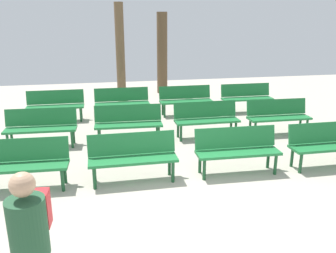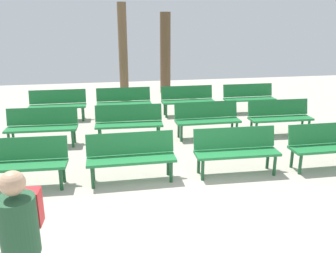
{
  "view_description": "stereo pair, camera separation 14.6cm",
  "coord_description": "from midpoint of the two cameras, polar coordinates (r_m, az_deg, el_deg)",
  "views": [
    {
      "loc": [
        -1.47,
        -4.37,
        2.9
      ],
      "look_at": [
        0.0,
        3.01,
        0.55
      ],
      "focal_mm": 37.78,
      "sensor_mm": 36.0,
      "label": 1
    },
    {
      "loc": [
        -1.33,
        -4.4,
        2.9
      ],
      "look_at": [
        0.0,
        3.01,
        0.55
      ],
      "focal_mm": 37.78,
      "sensor_mm": 36.0,
      "label": 2
    }
  ],
  "objects": [
    {
      "name": "ground_plane",
      "position": [
        5.44,
        6.61,
        -14.99
      ],
      "size": [
        24.0,
        24.0,
        0.0
      ],
      "primitive_type": "plane",
      "color": "#B2A899"
    },
    {
      "name": "bench_r2_c1",
      "position": [
        10.62,
        -6.75,
        4.16
      ],
      "size": [
        1.6,
        0.49,
        0.87
      ],
      "rotation": [
        0.0,
        0.0,
        -0.01
      ],
      "color": "#1E7238",
      "rests_on": "ground_plane"
    },
    {
      "name": "bench_r0_c2",
      "position": [
        6.87,
        11.51,
        -3.44
      ],
      "size": [
        1.61,
        0.53,
        0.87
      ],
      "rotation": [
        0.0,
        0.0,
        -0.03
      ],
      "color": "#1E7238",
      "rests_on": "ground_plane"
    },
    {
      "name": "bench_r2_c0",
      "position": [
        10.69,
        -17.0,
        3.61
      ],
      "size": [
        1.61,
        0.5,
        0.87
      ],
      "rotation": [
        0.0,
        0.0,
        -0.01
      ],
      "color": "#1E7238",
      "rests_on": "ground_plane"
    },
    {
      "name": "visitor_with_backpack",
      "position": [
        3.61,
        -21.34,
        -16.89
      ],
      "size": [
        0.36,
        0.54,
        1.65
      ],
      "rotation": [
        0.0,
        0.0,
        3.07
      ],
      "color": "navy",
      "rests_on": "ground_plane"
    },
    {
      "name": "bench_r2_c3",
      "position": [
        11.44,
        13.27,
        4.76
      ],
      "size": [
        1.6,
        0.5,
        0.87
      ],
      "rotation": [
        0.0,
        0.0,
        -0.01
      ],
      "color": "#1E7238",
      "rests_on": "ground_plane"
    },
    {
      "name": "tree_0",
      "position": [
        12.57,
        -6.91,
        11.65
      ],
      "size": [
        0.31,
        0.31,
        3.37
      ],
      "color": "brown",
      "rests_on": "ground_plane"
    },
    {
      "name": "bench_r0_c1",
      "position": [
        6.47,
        -5.33,
        -4.47
      ],
      "size": [
        1.6,
        0.48,
        0.87
      ],
      "rotation": [
        0.0,
        0.0,
        -0.0
      ],
      "color": "#1E7238",
      "rests_on": "ground_plane"
    },
    {
      "name": "bench_r1_c2",
      "position": [
        8.83,
        6.79,
        1.46
      ],
      "size": [
        1.6,
        0.48,
        0.87
      ],
      "rotation": [
        0.0,
        0.0,
        0.0
      ],
      "color": "#1E7238",
      "rests_on": "ground_plane"
    },
    {
      "name": "bench_r2_c2",
      "position": [
        10.84,
        3.55,
        4.52
      ],
      "size": [
        1.6,
        0.48,
        0.87
      ],
      "rotation": [
        0.0,
        0.0,
        -0.0
      ],
      "color": "#1E7238",
      "rests_on": "ground_plane"
    },
    {
      "name": "bench_r1_c3",
      "position": [
        9.44,
        17.98,
        1.76
      ],
      "size": [
        1.61,
        0.52,
        0.87
      ],
      "rotation": [
        0.0,
        0.0,
        -0.02
      ],
      "color": "#1E7238",
      "rests_on": "ground_plane"
    },
    {
      "name": "bench_r1_c1",
      "position": [
        8.52,
        -5.83,
        0.9
      ],
      "size": [
        1.62,
        0.56,
        0.87
      ],
      "rotation": [
        0.0,
        0.0,
        -0.05
      ],
      "color": "#1E7238",
      "rests_on": "ground_plane"
    },
    {
      "name": "bench_r0_c0",
      "position": [
        6.68,
        -22.16,
        -5.05
      ],
      "size": [
        1.62,
        0.55,
        0.87
      ],
      "rotation": [
        0.0,
        0.0,
        -0.05
      ],
      "color": "#1E7238",
      "rests_on": "ground_plane"
    },
    {
      "name": "tree_1",
      "position": [
        13.95,
        -0.13,
        11.71
      ],
      "size": [
        0.4,
        0.4,
        3.07
      ],
      "color": "brown",
      "rests_on": "ground_plane"
    },
    {
      "name": "bench_r0_c3",
      "position": [
        7.71,
        24.95,
        -2.45
      ],
      "size": [
        1.6,
        0.49,
        0.87
      ],
      "rotation": [
        0.0,
        0.0,
        -0.01
      ],
      "color": "#1E7238",
      "rests_on": "ground_plane"
    },
    {
      "name": "bench_r1_c0",
      "position": [
        8.67,
        -19.2,
        0.29
      ],
      "size": [
        1.62,
        0.55,
        0.87
      ],
      "rotation": [
        0.0,
        0.0,
        -0.05
      ],
      "color": "#1E7238",
      "rests_on": "ground_plane"
    }
  ]
}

